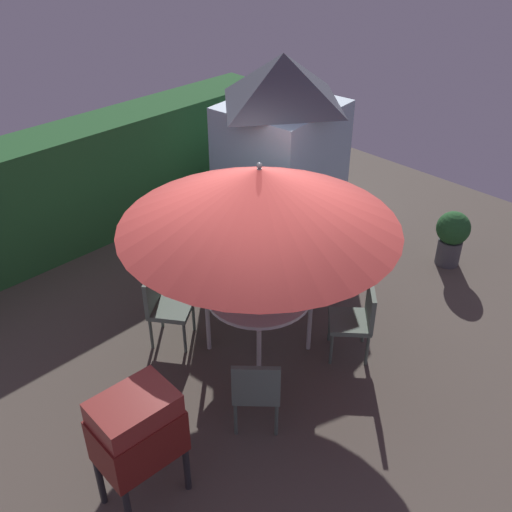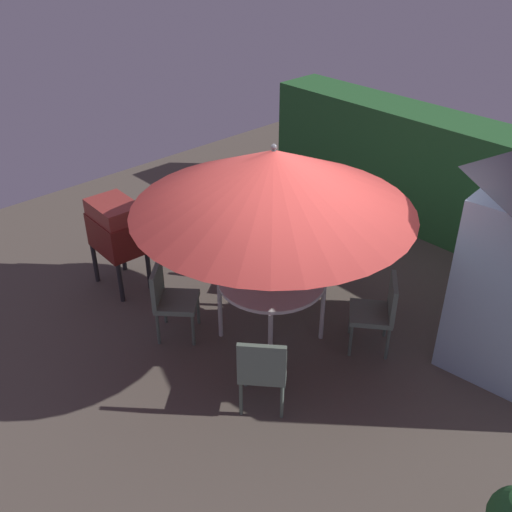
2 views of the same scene
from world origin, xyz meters
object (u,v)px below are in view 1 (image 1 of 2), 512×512
object	(u,v)px
bbq_grill	(137,430)
potted_plant_by_shed	(452,235)
chair_near_shed	(358,317)
chair_toward_house	(256,388)
patio_umbrella	(259,198)
chair_toward_hedge	(164,303)
garden_shed	(281,146)
chair_far_side	(268,256)
patio_table	(259,298)

from	to	relation	value
bbq_grill	potted_plant_by_shed	size ratio (longest dim) A/B	1.48
chair_near_shed	chair_toward_house	distance (m)	1.58
patio_umbrella	chair_toward_hedge	xyz separation A→B (m)	(-0.65, 0.91, -1.46)
garden_shed	chair_far_side	distance (m)	1.86
patio_umbrella	chair_far_side	world-z (taller)	patio_umbrella
patio_table	chair_near_shed	size ratio (longest dim) A/B	1.30
patio_table	potted_plant_by_shed	world-z (taller)	potted_plant_by_shed
patio_umbrella	bbq_grill	size ratio (longest dim) A/B	2.43
chair_near_shed	chair_toward_hedge	world-z (taller)	same
chair_toward_hedge	chair_toward_house	xyz separation A→B (m)	(-0.19, -1.71, 0.00)
garden_shed	bbq_grill	size ratio (longest dim) A/B	2.24
patio_table	chair_toward_hedge	distance (m)	1.14
garden_shed	patio_table	size ratio (longest dim) A/B	2.29
garden_shed	chair_far_side	xyz separation A→B (m)	(-1.30, -1.01, -0.85)
chair_near_shed	chair_far_side	distance (m)	1.60
chair_far_side	potted_plant_by_shed	size ratio (longest dim) A/B	1.11
chair_near_shed	potted_plant_by_shed	distance (m)	2.46
chair_toward_house	garden_shed	bearing A→B (deg)	39.87
patio_umbrella	chair_toward_house	size ratio (longest dim) A/B	3.25
patio_umbrella	chair_near_shed	xyz separation A→B (m)	(0.74, -0.83, -1.46)
patio_table	chair_far_side	size ratio (longest dim) A/B	1.30
patio_umbrella	potted_plant_by_shed	bearing A→B (deg)	-10.93
chair_near_shed	chair_toward_hedge	xyz separation A→B (m)	(-1.39, 1.74, 0.00)
bbq_grill	chair_near_shed	bearing A→B (deg)	-3.32
chair_near_shed	bbq_grill	bearing A→B (deg)	176.68
chair_near_shed	potted_plant_by_shed	xyz separation A→B (m)	(2.45, 0.22, -0.06)
chair_toward_house	potted_plant_by_shed	world-z (taller)	chair_toward_house
chair_toward_hedge	potted_plant_by_shed	size ratio (longest dim) A/B	1.11
chair_toward_hedge	potted_plant_by_shed	xyz separation A→B (m)	(3.84, -1.53, -0.06)
bbq_grill	chair_toward_hedge	xyz separation A→B (m)	(1.45, 1.58, -0.33)
patio_umbrella	potted_plant_by_shed	xyz separation A→B (m)	(3.19, -0.62, -1.52)
garden_shed	patio_table	xyz separation A→B (m)	(-2.23, -1.77, -0.64)
chair_toward_hedge	potted_plant_by_shed	distance (m)	4.13
patio_table	chair_toward_hedge	size ratio (longest dim) A/B	1.30
garden_shed	chair_far_side	size ratio (longest dim) A/B	2.99
chair_toward_hedge	garden_shed	bearing A→B (deg)	16.55
garden_shed	patio_umbrella	size ratio (longest dim) A/B	0.92
patio_table	potted_plant_by_shed	xyz separation A→B (m)	(3.19, -0.62, -0.27)
patio_table	chair_far_side	bearing A→B (deg)	39.01
patio_umbrella	bbq_grill	distance (m)	2.48
chair_far_side	chair_toward_hedge	distance (m)	1.58
patio_umbrella	bbq_grill	xyz separation A→B (m)	(-2.10, -0.67, -1.14)
garden_shed	chair_toward_hedge	bearing A→B (deg)	-163.45
bbq_grill	chair_toward_hedge	bearing A→B (deg)	47.38
garden_shed	chair_toward_house	distance (m)	4.09
bbq_grill	potted_plant_by_shed	distance (m)	5.31
chair_toward_house	potted_plant_by_shed	bearing A→B (deg)	2.58
chair_near_shed	potted_plant_by_shed	size ratio (longest dim) A/B	1.11
patio_umbrella	chair_near_shed	bearing A→B (deg)	-48.45
patio_table	patio_umbrella	xyz separation A→B (m)	(-0.00, -0.00, 1.25)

